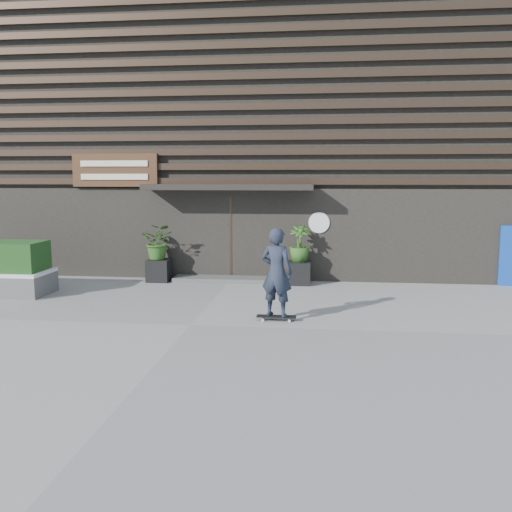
# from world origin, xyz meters

# --- Properties ---
(ground) EXTENTS (80.00, 80.00, 0.00)m
(ground) POSITION_xyz_m (0.00, 0.00, 0.00)
(ground) COLOR gray
(ground) RESTS_ON ground
(entrance_step) EXTENTS (3.00, 0.80, 0.12)m
(entrance_step) POSITION_xyz_m (0.00, 4.60, 0.06)
(entrance_step) COLOR #4B4B49
(entrance_step) RESTS_ON ground
(planter_pot_left) EXTENTS (0.60, 0.60, 0.60)m
(planter_pot_left) POSITION_xyz_m (-1.90, 4.40, 0.30)
(planter_pot_left) COLOR black
(planter_pot_left) RESTS_ON ground
(bamboo_left) EXTENTS (0.86, 0.75, 0.96)m
(bamboo_left) POSITION_xyz_m (-1.90, 4.40, 1.08)
(bamboo_left) COLOR #2D591E
(bamboo_left) RESTS_ON planter_pot_left
(planter_pot_right) EXTENTS (0.60, 0.60, 0.60)m
(planter_pot_right) POSITION_xyz_m (1.90, 4.40, 0.30)
(planter_pot_right) COLOR black
(planter_pot_right) RESTS_ON ground
(bamboo_right) EXTENTS (0.54, 0.54, 0.96)m
(bamboo_right) POSITION_xyz_m (1.90, 4.40, 1.08)
(bamboo_right) COLOR #2D591E
(bamboo_right) RESTS_ON planter_pot_right
(building) EXTENTS (18.00, 11.00, 8.00)m
(building) POSITION_xyz_m (-0.00, 9.96, 3.99)
(building) COLOR black
(building) RESTS_ON ground
(skateboarder) EXTENTS (0.78, 0.60, 1.84)m
(skateboarder) POSITION_xyz_m (1.60, 0.53, 0.96)
(skateboarder) COLOR black
(skateboarder) RESTS_ON ground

